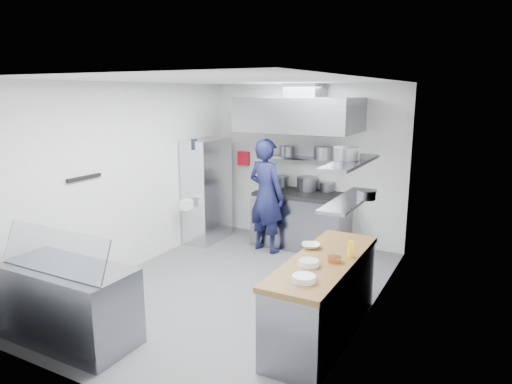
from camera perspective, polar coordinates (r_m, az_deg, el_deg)
The scene contains 36 objects.
floor at distance 6.46m, azimuth -2.56°, elevation -11.93°, with size 5.00×5.00×0.00m, color #515153.
ceiling at distance 5.89m, azimuth -2.83°, elevation 13.77°, with size 5.00×5.00×0.00m, color silver.
wall_back at distance 8.23m, azimuth 6.25°, elevation 3.52°, with size 3.60×0.02×2.80m, color white.
wall_front at distance 4.15m, azimuth -20.74°, elevation -6.08°, with size 3.60×0.02×2.80m, color white.
wall_left at distance 7.09m, azimuth -15.30°, elevation 1.73°, with size 5.00×0.02×2.80m, color white.
wall_right at distance 5.35m, azimuth 14.14°, elevation -1.59°, with size 5.00×0.02×2.80m, color white.
gas_range at distance 8.03m, azimuth 5.69°, elevation -3.63°, with size 1.60×0.80×0.90m, color gray.
cooktop at distance 7.91m, azimuth 5.76°, elevation -0.28°, with size 1.57×0.78×0.06m, color black.
stock_pot_left at distance 8.35m, azimuth 3.10°, elevation 1.34°, with size 0.29×0.29×0.20m, color slate.
stock_pot_mid at distance 8.08m, azimuth 6.40°, elevation 1.04°, with size 0.36×0.36×0.24m, color slate.
stock_pot_right at distance 8.06m, azimuth 8.89°, elevation 0.65°, with size 0.25×0.25×0.16m, color slate.
over_range_shelf at distance 8.03m, azimuth 6.51°, elevation 4.16°, with size 1.60×0.30×0.04m, color gray.
shelf_pot_a at distance 8.13m, azimuth 3.91°, elevation 5.10°, with size 0.27×0.27×0.18m, color slate.
shelf_pot_b at distance 7.81m, azimuth 8.39°, elevation 4.84°, with size 0.31×0.31×0.22m, color slate.
extractor_hood at distance 7.57m, azimuth 5.48°, elevation 9.63°, with size 1.90×1.15×0.55m, color gray.
hood_duct at distance 7.77m, azimuth 6.19°, elevation 12.48°, with size 0.55×0.55×0.24m, color slate.
red_firebox at distance 8.71m, azimuth -1.56°, elevation 4.21°, with size 0.22×0.10×0.26m, color red.
chef at distance 7.64m, azimuth 1.28°, elevation -0.47°, with size 0.70×0.46×1.92m, color #13163B.
wire_rack at distance 8.24m, azimuth -6.14°, elevation 0.17°, with size 0.50×0.90×1.85m, color silver.
rack_bin_a at distance 7.78m, azimuth -8.66°, elevation -1.57°, with size 0.15×0.18×0.16m, color white.
rack_bin_b at distance 7.97m, azimuth -7.17°, elevation 2.49°, with size 0.14×0.18×0.16m, color yellow.
rack_jar at distance 7.73m, azimuth -7.73°, elevation 5.91°, with size 0.10×0.10×0.18m, color black.
knife_strip at distance 6.44m, azimuth -20.68°, elevation 1.68°, with size 0.04×0.55×0.05m, color black.
prep_counter_base at distance 5.21m, azimuth 8.39°, elevation -13.16°, with size 0.62×2.00×0.84m, color gray.
prep_counter_top at distance 5.04m, azimuth 8.55°, elevation -8.53°, with size 0.65×2.04×0.06m, color brown.
plate_stack_a at distance 4.41m, azimuth 6.01°, elevation -10.70°, with size 0.23×0.23×0.06m, color white.
plate_stack_b at distance 4.79m, azimuth 6.65°, elevation -8.81°, with size 0.21×0.21×0.06m, color white.
copper_pan at distance 4.93m, azimuth 9.75°, elevation -8.29°, with size 0.14×0.14×0.06m, color #B86C33.
squeeze_bottle at distance 5.09m, azimuth 11.76°, elevation -7.00°, with size 0.06×0.06×0.18m, color yellow.
mixing_bowl at distance 5.32m, azimuth 6.85°, elevation -6.69°, with size 0.21×0.21×0.05m, color white.
wall_shelf_lower at distance 5.08m, azimuth 11.62°, elevation -1.03°, with size 0.30×1.30×0.04m, color gray.
wall_shelf_upper at distance 5.00m, azimuth 11.82°, elevation 3.66°, with size 0.30×1.30×0.04m, color gray.
shelf_pot_c at distance 5.07m, azimuth 13.64°, elevation -0.35°, with size 0.20×0.20×0.10m, color slate.
shelf_pot_d at distance 5.01m, azimuth 11.24°, elevation 4.74°, with size 0.28×0.28×0.14m, color slate.
display_case at distance 5.44m, azimuth -22.32°, elevation -12.81°, with size 1.50×0.70×0.85m, color gray.
display_glass at distance 5.14m, azimuth -23.94°, elevation -6.69°, with size 1.47×0.02×0.45m, color silver.
Camera 1 is at (3.02, -5.05, 2.65)m, focal length 32.00 mm.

